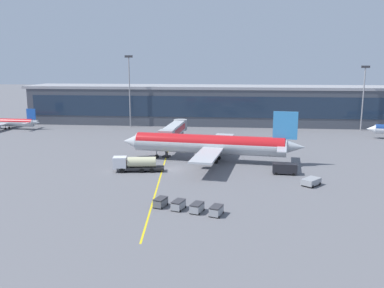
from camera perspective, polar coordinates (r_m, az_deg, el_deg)
The scene contains 15 objects.
ground_plane at distance 89.67m, azimuth -2.80°, elevation -3.55°, with size 700.00×700.00×0.00m, color slate.
apron_lead_in_line at distance 91.95m, azimuth -4.04°, elevation -3.19°, with size 0.30×80.00×0.01m, color yellow.
terminal_building at distance 157.58m, azimuth 7.21°, elevation 5.45°, with size 166.31×20.41×14.50m.
main_airliner at distance 95.95m, azimuth 2.50°, elevation -0.03°, with size 43.68×34.60×12.32m.
jet_bridge at distance 110.23m, azimuth -2.46°, elevation 1.95°, with size 4.81×22.58×6.83m.
fuel_tanker at distance 88.17m, azimuth -7.96°, elevation -2.73°, with size 11.05×4.08×3.25m.
crew_van at distance 87.48m, azimuth 12.91°, elevation -3.31°, with size 5.10×2.35×2.30m.
pushback_tug at distance 80.82m, azimuth 16.30°, elevation -5.03°, with size 4.19×4.39×1.40m.
baggage_cart_0 at distance 66.72m, azimuth -4.43°, elevation -8.11°, with size 2.27×2.99×1.48m.
baggage_cart_1 at distance 65.36m, azimuth -1.91°, elevation -8.50°, with size 2.27×2.99×1.48m.
baggage_cart_2 at distance 64.14m, azimuth 0.70°, elevation -8.88°, with size 2.27×2.99×1.48m.
baggage_cart_3 at distance 63.06m, azimuth 3.42°, elevation -9.26°, with size 2.27×2.99×1.48m.
commuter_jet_near at distance 159.15m, azimuth -24.85°, elevation 2.79°, with size 27.31×21.58×7.36m.
apron_light_mast_0 at distance 149.88m, azimuth -8.75°, elevation 8.03°, with size 2.80×0.50×25.69m.
apron_light_mast_1 at distance 151.59m, azimuth 22.87°, elevation 6.62°, with size 2.80×0.50×22.14m.
Camera 1 is at (13.34, -85.70, 22.79)m, focal length 38.12 mm.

